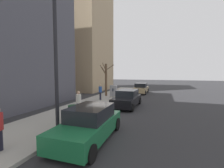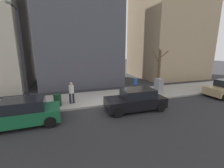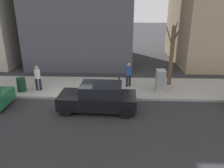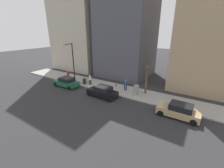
{
  "view_description": "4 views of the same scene",
  "coord_description": "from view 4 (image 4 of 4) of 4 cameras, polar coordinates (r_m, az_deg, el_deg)",
  "views": [
    {
      "loc": [
        -4.41,
        11.22,
        3.02
      ],
      "look_at": [
        1.53,
        -5.74,
        1.73
      ],
      "focal_mm": 24.0,
      "sensor_mm": 36.0,
      "label": 1
    },
    {
      "loc": [
        -10.32,
        3.0,
        4.16
      ],
      "look_at": [
        -0.28,
        -0.42,
        1.78
      ],
      "focal_mm": 24.0,
      "sensor_mm": 36.0,
      "label": 2
    },
    {
      "loc": [
        -12.18,
        -3.07,
        5.54
      ],
      "look_at": [
        0.29,
        -2.53,
        0.96
      ],
      "focal_mm": 35.0,
      "sensor_mm": 36.0,
      "label": 3
    },
    {
      "loc": [
        -16.3,
        -13.08,
        8.6
      ],
      "look_at": [
        -0.19,
        -2.71,
        1.66
      ],
      "focal_mm": 24.0,
      "sensor_mm": 36.0,
      "label": 4
    }
  ],
  "objects": [
    {
      "name": "pedestrian_midblock",
      "position": [
        24.47,
        -8.38,
        1.82
      ],
      "size": [
        0.36,
        0.4,
        1.66
      ],
      "rotation": [
        0.0,
        0.0,
        4.82
      ],
      "color": "#1E1E2D",
      "rests_on": "sidewalk"
    },
    {
      "name": "pedestrian_near_meter",
      "position": [
        22.03,
        5.17,
        -0.11
      ],
      "size": [
        0.36,
        0.36,
        1.66
      ],
      "rotation": [
        0.0,
        0.0,
        5.3
      ],
      "color": "#1E1E2D",
      "rests_on": "sidewalk"
    },
    {
      "name": "ground_plane",
      "position": [
        22.6,
        -5.54,
        -2.55
      ],
      "size": [
        120.0,
        120.0,
        0.0
      ],
      "primitive_type": "plane",
      "color": "#2B2B2D"
    },
    {
      "name": "parked_car_tan",
      "position": [
        17.19,
        24.14,
        -9.23
      ],
      "size": [
        1.96,
        4.22,
        1.52
      ],
      "rotation": [
        0.0,
        0.0,
        -0.01
      ],
      "color": "tan",
      "rests_on": "ground"
    },
    {
      "name": "parked_car_black",
      "position": [
        20.32,
        -3.67,
        -2.89
      ],
      "size": [
        2.04,
        4.25,
        1.52
      ],
      "rotation": [
        0.0,
        0.0,
        -0.03
      ],
      "color": "black",
      "rests_on": "ground"
    },
    {
      "name": "sidewalk",
      "position": [
        24.05,
        -2.61,
        -0.86
      ],
      "size": [
        4.0,
        36.0,
        0.15
      ],
      "primitive_type": "cube",
      "color": "#9E9B93",
      "rests_on": "ground"
    },
    {
      "name": "bare_tree",
      "position": [
        20.98,
        12.98,
        1.97
      ],
      "size": [
        1.84,
        0.96,
        4.27
      ],
      "color": "brown",
      "rests_on": "sidewalk"
    },
    {
      "name": "trash_bin",
      "position": [
        25.14,
        -10.46,
        1.02
      ],
      "size": [
        0.56,
        0.56,
        0.9
      ],
      "primitive_type": "cylinder",
      "color": "#14381E",
      "rests_on": "sidewalk"
    },
    {
      "name": "parked_car_green",
      "position": [
        25.01,
        -16.97,
        0.69
      ],
      "size": [
        2.0,
        4.24,
        1.52
      ],
      "rotation": [
        0.0,
        0.0,
        0.02
      ],
      "color": "#196038",
      "rests_on": "ground"
    },
    {
      "name": "office_tower_right",
      "position": [
        37.64,
        -11.23,
        28.13
      ],
      "size": [
        11.06,
        11.06,
        28.39
      ],
      "primitive_type": "cube",
      "color": "#BCB29E",
      "rests_on": "ground"
    },
    {
      "name": "parking_meter",
      "position": [
        21.0,
        1.5,
        -1.37
      ],
      "size": [
        0.14,
        0.1,
        1.35
      ],
      "color": "slate",
      "rests_on": "sidewalk"
    },
    {
      "name": "streetlamp",
      "position": [
        25.13,
        -15.01,
        8.74
      ],
      "size": [
        1.97,
        0.32,
        6.5
      ],
      "color": "black",
      "rests_on": "sidewalk"
    },
    {
      "name": "utility_box",
      "position": [
        20.62,
        9.13,
        -2.43
      ],
      "size": [
        0.83,
        0.61,
        1.43
      ],
      "color": "#A8A399",
      "rests_on": "sidewalk"
    },
    {
      "name": "pedestrian_far_corner",
      "position": [
        28.14,
        -16.38,
        3.61
      ],
      "size": [
        0.36,
        0.37,
        1.66
      ],
      "rotation": [
        0.0,
        0.0,
        5.18
      ],
      "color": "#1E1E2D",
      "rests_on": "sidewalk"
    },
    {
      "name": "office_block_center",
      "position": [
        29.84,
        5.75,
        22.21
      ],
      "size": [
        9.32,
        9.32,
        19.69
      ],
      "primitive_type": "cube",
      "color": "#4C4C56",
      "rests_on": "ground"
    }
  ]
}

